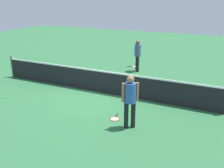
# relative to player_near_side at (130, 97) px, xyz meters

# --- Properties ---
(ground_plane) EXTENTS (40.00, 40.00, 0.00)m
(ground_plane) POSITION_rel_player_near_side_xyz_m (-2.38, 2.35, -1.01)
(ground_plane) COLOR #2D6B3D
(court_net) EXTENTS (10.09, 0.09, 1.07)m
(court_net) POSITION_rel_player_near_side_xyz_m (-2.38, 2.35, -0.51)
(court_net) COLOR #4C4C51
(court_net) RESTS_ON ground_plane
(player_near_side) EXTENTS (0.48, 0.47, 1.70)m
(player_near_side) POSITION_rel_player_near_side_xyz_m (0.00, 0.00, 0.00)
(player_near_side) COLOR black
(player_near_side) RESTS_ON ground_plane
(player_far_side) EXTENTS (0.47, 0.47, 1.70)m
(player_far_side) POSITION_rel_player_near_side_xyz_m (-2.08, 6.10, 0.00)
(player_far_side) COLOR black
(player_far_side) RESTS_ON ground_plane
(tennis_racket_near_player) EXTENTS (0.37, 0.61, 0.03)m
(tennis_racket_near_player) POSITION_rel_player_near_side_xyz_m (-0.66, 0.33, -1.00)
(tennis_racket_near_player) COLOR red
(tennis_racket_near_player) RESTS_ON ground_plane
(tennis_racket_far_player) EXTENTS (0.61, 0.40, 0.03)m
(tennis_racket_far_player) POSITION_rel_player_near_side_xyz_m (-2.57, 6.89, -1.00)
(tennis_racket_far_player) COLOR red
(tennis_racket_far_player) RESTS_ON ground_plane
(tennis_ball_midcourt) EXTENTS (0.07, 0.07, 0.07)m
(tennis_ball_midcourt) POSITION_rel_player_near_side_xyz_m (-0.39, 1.10, -0.98)
(tennis_ball_midcourt) COLOR #C6E033
(tennis_ball_midcourt) RESTS_ON ground_plane
(tennis_ball_baseline) EXTENTS (0.07, 0.07, 0.07)m
(tennis_ball_baseline) POSITION_rel_player_near_side_xyz_m (-5.48, 0.13, -0.98)
(tennis_ball_baseline) COLOR #C6E033
(tennis_ball_baseline) RESTS_ON ground_plane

